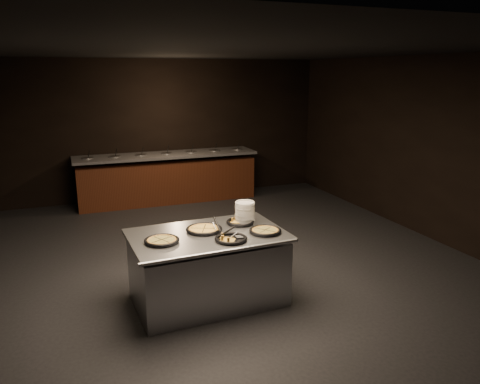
{
  "coord_description": "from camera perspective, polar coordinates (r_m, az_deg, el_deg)",
  "views": [
    {
      "loc": [
        -1.96,
        -5.83,
        2.62
      ],
      "look_at": [
        0.37,
        0.3,
        0.94
      ],
      "focal_mm": 35.0,
      "sensor_mm": 36.0,
      "label": 1
    }
  ],
  "objects": [
    {
      "name": "plate_stack",
      "position": [
        5.73,
        0.6,
        -2.48
      ],
      "size": [
        0.24,
        0.24,
        0.25
      ],
      "primitive_type": "cylinder",
      "color": "silver",
      "rests_on": "serving_counter"
    },
    {
      "name": "serving_counter",
      "position": [
        5.53,
        -3.93,
        -9.31
      ],
      "size": [
        1.8,
        1.2,
        0.84
      ],
      "rotation": [
        0.0,
        0.0,
        0.04
      ],
      "color": "silver",
      "rests_on": "ground"
    },
    {
      "name": "salad_bar",
      "position": [
        9.84,
        -8.82,
        1.38
      ],
      "size": [
        3.7,
        0.83,
        1.18
      ],
      "color": "#532513",
      "rests_on": "ground"
    },
    {
      "name": "server_right",
      "position": [
        5.16,
        -1.09,
        -5.02
      ],
      "size": [
        0.31,
        0.09,
        0.15
      ],
      "rotation": [
        0.0,
        0.0,
        -0.07
      ],
      "color": "silver",
      "rests_on": "serving_counter"
    },
    {
      "name": "room",
      "position": [
        6.26,
        -2.22,
        3.58
      ],
      "size": [
        7.02,
        8.02,
        2.92
      ],
      "color": "black",
      "rests_on": "ground"
    },
    {
      "name": "pan_veggie_slices",
      "position": [
        5.4,
        3.1,
        -4.74
      ],
      "size": [
        0.37,
        0.37,
        0.04
      ],
      "rotation": [
        0.0,
        0.0,
        -0.92
      ],
      "color": "black",
      "rests_on": "serving_counter"
    },
    {
      "name": "pan_cheese_slices_b",
      "position": [
        5.14,
        -1.1,
        -5.72
      ],
      "size": [
        0.36,
        0.36,
        0.04
      ],
      "rotation": [
        0.0,
        0.0,
        2.31
      ],
      "color": "black",
      "rests_on": "serving_counter"
    },
    {
      "name": "server_left",
      "position": [
        5.41,
        -3.0,
        -4.05
      ],
      "size": [
        0.1,
        0.33,
        0.15
      ],
      "rotation": [
        0.0,
        0.0,
        1.65
      ],
      "color": "silver",
      "rests_on": "serving_counter"
    },
    {
      "name": "pan_cheese_whole",
      "position": [
        5.46,
        -4.4,
        -4.53
      ],
      "size": [
        0.42,
        0.42,
        0.04
      ],
      "rotation": [
        0.0,
        0.0,
        -0.42
      ],
      "color": "black",
      "rests_on": "serving_counter"
    },
    {
      "name": "pan_veggie_whole",
      "position": [
        5.16,
        -9.52,
        -5.85
      ],
      "size": [
        0.38,
        0.38,
        0.04
      ],
      "rotation": [
        0.0,
        0.0,
        0.46
      ],
      "color": "black",
      "rests_on": "serving_counter"
    },
    {
      "name": "pan_cheese_slices_a",
      "position": [
        5.7,
        0.03,
        -3.68
      ],
      "size": [
        0.34,
        0.34,
        0.04
      ],
      "rotation": [
        0.0,
        0.0,
        0.95
      ],
      "color": "black",
      "rests_on": "serving_counter"
    }
  ]
}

